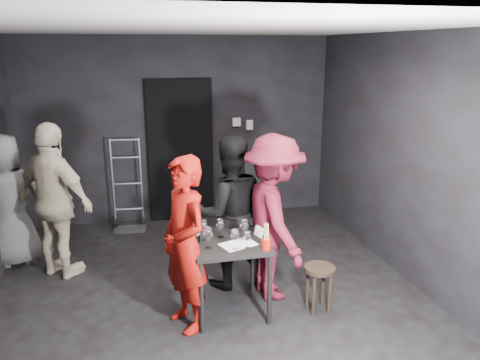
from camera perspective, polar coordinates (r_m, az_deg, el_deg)
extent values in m
cube|color=black|center=(5.08, -3.80, -14.05)|extent=(4.50, 5.00, 0.02)
cube|color=silver|center=(4.40, -4.47, 18.04)|extent=(4.50, 5.00, 0.02)
cube|color=black|center=(6.98, -7.39, 6.04)|extent=(4.50, 0.04, 2.70)
cube|color=black|center=(2.30, 6.25, -15.25)|extent=(4.50, 0.04, 2.70)
cube|color=black|center=(5.37, 20.33, 2.19)|extent=(0.04, 5.00, 2.70)
cube|color=black|center=(6.98, -7.25, 3.53)|extent=(0.95, 0.10, 2.10)
cube|color=#B7B7B2|center=(7.05, -0.44, 7.09)|extent=(0.12, 0.06, 0.12)
cube|color=#B7B7B2|center=(7.10, 1.14, 6.75)|extent=(0.10, 0.06, 0.14)
cylinder|color=#B2B2B7|center=(6.86, -15.23, -0.54)|extent=(0.03, 0.03, 1.31)
cylinder|color=#B2B2B7|center=(6.85, -11.95, -0.33)|extent=(0.03, 0.03, 1.31)
cube|color=#B2B2B7|center=(6.93, -13.24, -5.82)|extent=(0.44, 0.24, 0.03)
cylinder|color=black|center=(7.07, -14.88, -4.95)|extent=(0.04, 0.16, 0.16)
cylinder|color=black|center=(7.06, -11.69, -4.76)|extent=(0.04, 0.16, 0.16)
cube|color=black|center=(4.52, -1.39, -7.62)|extent=(0.72, 0.72, 0.04)
cylinder|color=black|center=(4.36, -4.72, -14.16)|extent=(0.04, 0.04, 0.71)
cylinder|color=black|center=(4.48, 3.62, -13.24)|extent=(0.04, 0.04, 0.71)
cylinder|color=black|center=(4.92, -5.86, -10.48)|extent=(0.04, 0.04, 0.71)
cylinder|color=black|center=(5.02, 1.51, -9.79)|extent=(0.04, 0.04, 0.71)
cylinder|color=black|center=(4.71, 9.68, -10.61)|extent=(0.31, 0.31, 0.04)
cylinder|color=black|center=(4.92, 10.08, -12.63)|extent=(0.04, 0.04, 0.41)
cylinder|color=black|center=(4.86, 8.24, -12.90)|extent=(0.04, 0.04, 0.41)
cylinder|color=black|center=(4.72, 8.98, -13.83)|extent=(0.04, 0.04, 0.41)
cylinder|color=black|center=(4.78, 10.87, -13.53)|extent=(0.04, 0.04, 0.41)
imported|color=#9C0F09|center=(4.25, -6.76, -6.91)|extent=(0.64, 0.76, 1.79)
imported|color=black|center=(4.97, -1.29, -3.01)|extent=(0.91, 0.53, 1.84)
imported|color=maroon|center=(4.74, 4.16, -3.20)|extent=(0.70, 1.32, 1.97)
imported|color=beige|center=(5.52, -21.75, -0.91)|extent=(1.31, 1.23, 2.09)
imported|color=#606060|center=(6.10, -26.36, -1.89)|extent=(0.90, 0.63, 1.68)
cube|color=white|center=(4.42, -0.21, -7.84)|extent=(0.38, 0.31, 0.00)
cylinder|color=black|center=(4.46, -5.34, -6.35)|extent=(0.07, 0.07, 0.20)
cylinder|color=black|center=(4.40, -5.39, -4.66)|extent=(0.03, 0.03, 0.08)
cylinder|color=white|center=(4.45, -5.34, -6.25)|extent=(0.07, 0.07, 0.06)
cylinder|color=red|center=(4.32, 3.21, -7.80)|extent=(0.09, 0.09, 0.09)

